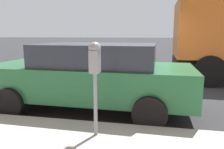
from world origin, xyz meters
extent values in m
plane|color=#2B2B2D|center=(0.00, 0.00, 0.00)|extent=(220.00, 220.00, 0.00)
cylinder|color=gray|center=(-2.72, 0.41, 0.64)|extent=(0.06, 0.06, 1.01)
cube|color=gray|center=(-2.72, 0.41, 1.31)|extent=(0.20, 0.14, 0.34)
sphere|color=gray|center=(-2.72, 0.41, 1.52)|extent=(0.19, 0.19, 0.19)
cube|color=gold|center=(-2.62, 0.41, 1.27)|extent=(0.01, 0.11, 0.12)
cube|color=black|center=(-2.62, 0.41, 1.39)|extent=(0.01, 0.10, 0.08)
cube|color=#1E5B33|center=(-1.15, 1.00, 0.67)|extent=(1.88, 4.65, 0.71)
cube|color=#232833|center=(-1.15, 0.81, 1.27)|extent=(1.63, 2.61, 0.48)
cylinder|color=black|center=(-2.02, 2.44, 0.32)|extent=(0.23, 0.64, 0.64)
cylinder|color=black|center=(-0.22, 2.41, 0.32)|extent=(0.23, 0.64, 0.64)
cylinder|color=black|center=(-2.07, -0.42, 0.32)|extent=(0.23, 0.64, 0.64)
cylinder|color=black|center=(-0.27, -0.45, 0.32)|extent=(0.23, 0.64, 0.64)
cube|color=#C66623|center=(3.00, -2.28, 1.91)|extent=(2.65, 2.13, 2.08)
cylinder|color=black|center=(1.69, -2.27, 0.52)|extent=(0.31, 1.04, 1.04)
cylinder|color=black|center=(4.32, -2.29, 0.52)|extent=(0.31, 1.04, 1.04)
camera|label=1|loc=(-5.88, -0.48, 1.72)|focal=35.00mm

